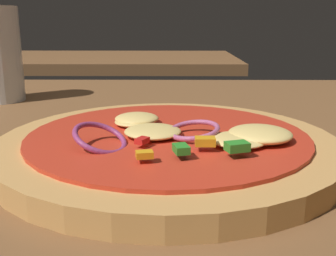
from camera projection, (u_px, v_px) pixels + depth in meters
name	position (u px, v px, depth m)	size (l,w,h in m)	color
dining_table	(180.00, 187.00, 0.33)	(1.26, 0.98, 0.03)	brown
pizza	(169.00, 145.00, 0.35)	(0.29, 0.29, 0.04)	tan
background_table	(99.00, 61.00, 1.31)	(0.87, 0.48, 0.03)	brown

